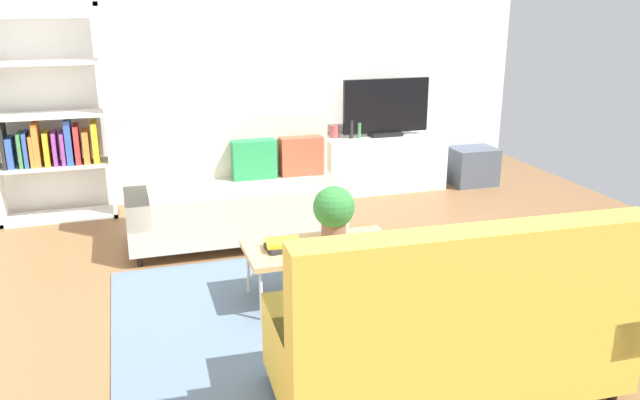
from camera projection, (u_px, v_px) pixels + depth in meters
ground_plane at (318, 296)px, 4.86m from camera, size 7.68×7.68×0.00m
wall_far at (243, 64)px, 6.98m from camera, size 6.40×0.12×2.90m
area_rug at (323, 310)px, 4.65m from camera, size 2.90×2.20×0.01m
couch_beige at (235, 192)px, 5.90m from camera, size 1.90×0.85×1.10m
couch_green at (449, 329)px, 3.50m from camera, size 1.93×0.91×1.10m
coffee_table at (321, 249)px, 4.73m from camera, size 1.10×0.56×0.42m
tv_console at (384, 163)px, 7.44m from camera, size 1.40×0.44×0.64m
tv at (386, 108)px, 7.23m from camera, size 1.00×0.20×0.64m
bookshelf at (50, 125)px, 6.29m from camera, size 1.10×0.36×2.10m
storage_trunk at (473, 166)px, 7.69m from camera, size 0.52×0.40×0.44m
potted_plant at (334, 210)px, 4.75m from camera, size 0.31×0.31×0.41m
table_book_0 at (283, 247)px, 4.63m from camera, size 0.26×0.20×0.04m
table_book_1 at (283, 242)px, 4.62m from camera, size 0.26×0.21×0.03m
vase_0 at (334, 131)px, 7.20m from camera, size 0.11×0.11×0.14m
bottle_0 at (351, 129)px, 7.16m from camera, size 0.04×0.04×0.20m
bottle_1 at (359, 130)px, 7.19m from camera, size 0.04×0.04×0.17m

